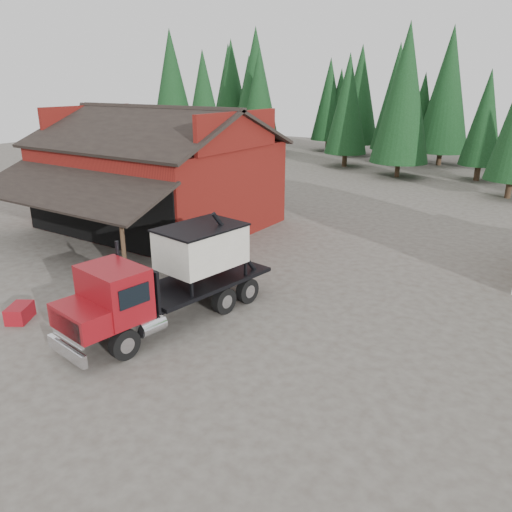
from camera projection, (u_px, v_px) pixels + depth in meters
The scene contains 7 objects.
ground at pixel (191, 333), 17.78m from camera, with size 120.00×120.00×0.00m, color #4F473E.
red_barn at pixel (158, 181), 30.41m from camera, with size 12.80×13.63×7.18m.
conifer_backdrop at pixel (461, 169), 50.79m from camera, with size 76.00×16.00×16.00m, color #113314, non-canonical shape.
near_pine_a at pixel (204, 103), 49.14m from camera, with size 4.40×4.40×11.40m.
near_pine_d at pixel (404, 94), 44.13m from camera, with size 5.28×5.28×13.40m.
feed_truck at pixel (172, 275), 18.16m from camera, with size 3.47×8.79×3.86m.
equip_box at pixel (20, 313), 18.63m from camera, with size 0.70×1.10×0.60m, color maroon.
Camera 1 is at (10.69, -11.94, 8.49)m, focal length 35.00 mm.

